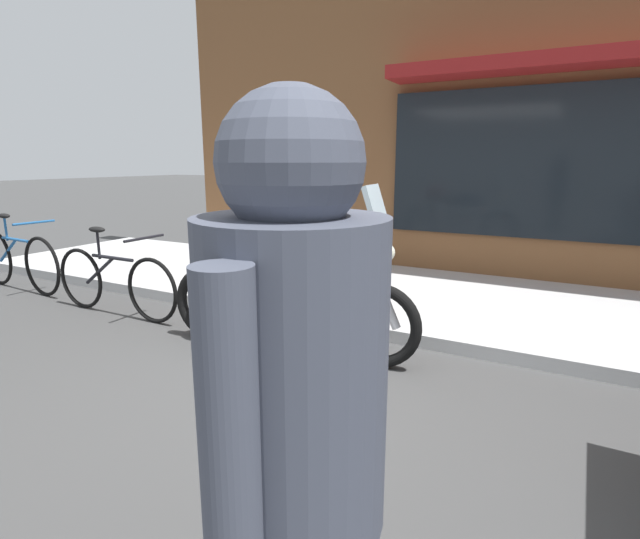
{
  "coord_description": "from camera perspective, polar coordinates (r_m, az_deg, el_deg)",
  "views": [
    {
      "loc": [
        1.72,
        -2.57,
        1.58
      ],
      "look_at": [
        -0.13,
        0.88,
        0.7
      ],
      "focal_mm": 27.11,
      "sensor_mm": 36.0,
      "label": 1
    }
  ],
  "objects": [
    {
      "name": "second_bicycle_by_cafe",
      "position": [
        7.07,
        -32.09,
        1.02
      ],
      "size": [
        1.78,
        0.48,
        0.95
      ],
      "color": "black",
      "rests_on": "ground_plane"
    },
    {
      "name": "pedestrian_walking",
      "position": [
        1.04,
        -3.19,
        -16.46
      ],
      "size": [
        0.41,
        0.56,
        1.72
      ],
      "color": "#363636",
      "rests_on": "ground_plane"
    },
    {
      "name": "sandwich_board_sign",
      "position": [
        6.13,
        -2.13,
        3.13
      ],
      "size": [
        0.55,
        0.4,
        0.88
      ],
      "color": "black",
      "rests_on": "sidewalk_curb"
    },
    {
      "name": "ground_plane",
      "position": [
        3.48,
        -5.1,
        -14.46
      ],
      "size": [
        80.0,
        80.0,
        0.0
      ],
      "primitive_type": "plane",
      "color": "#3D3D3D"
    },
    {
      "name": "touring_motorcycle",
      "position": [
        4.05,
        -5.3,
        -1.2
      ],
      "size": [
        2.24,
        0.62,
        1.42
      ],
      "color": "black",
      "rests_on": "ground_plane"
    },
    {
      "name": "parked_bicycle",
      "position": [
        5.45,
        -23.14,
        -1.25
      ],
      "size": [
        1.74,
        0.48,
        0.92
      ],
      "color": "black",
      "rests_on": "ground_plane"
    }
  ]
}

